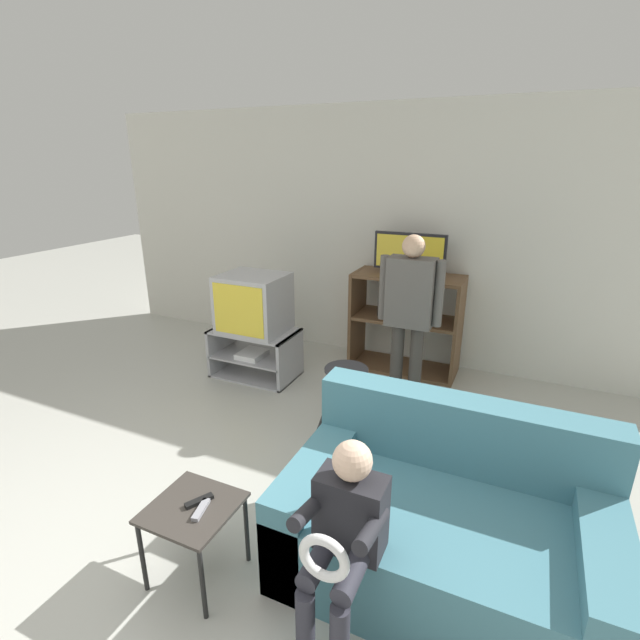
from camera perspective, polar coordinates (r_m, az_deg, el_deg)
ground_plane at (r=2.82m, az=-23.21°, el=-29.90°), size 18.00×18.00×0.00m
wall_back at (r=4.99m, az=6.08°, el=10.21°), size 6.40×0.06×2.60m
tv_stand at (r=4.68m, az=-7.99°, el=-4.08°), size 0.82×0.50×0.48m
television_main at (r=4.51m, az=-8.18°, el=2.09°), size 0.61×0.53×0.56m
media_shelf at (r=4.75m, az=10.50°, el=-0.26°), size 1.07×0.47×1.00m
television_flat at (r=4.60m, az=10.95°, el=7.85°), size 0.70×0.20×0.40m
folding_stool at (r=3.60m, az=3.24°, el=-7.46°), size 0.38×0.43×0.56m
snack_table at (r=2.60m, az=-15.32°, el=-22.24°), size 0.42×0.42×0.44m
remote_control_black at (r=2.56m, az=-14.65°, el=-20.74°), size 0.10×0.14×0.02m
remote_control_white at (r=2.51m, az=-14.45°, el=-21.67°), size 0.07×0.15×0.02m
couch at (r=2.67m, az=14.99°, el=-23.35°), size 1.58×0.95×0.86m
person_standing_adult at (r=3.88m, az=10.97°, el=1.49°), size 0.53×0.20×1.51m
person_seated_child at (r=2.13m, az=2.89°, el=-24.79°), size 0.33×0.43×0.98m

